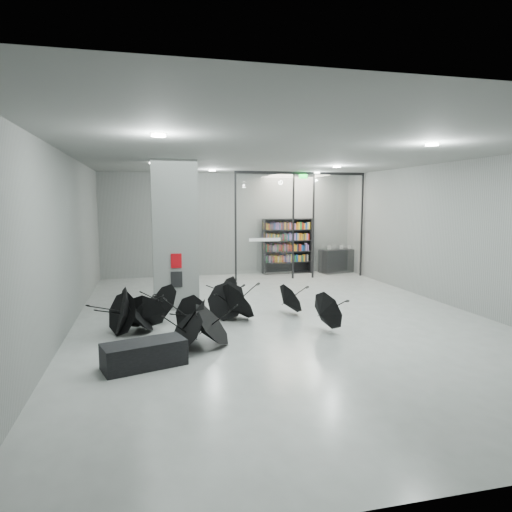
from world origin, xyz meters
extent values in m
plane|color=gray|center=(0.00, 0.00, 0.00)|extent=(14.00, 14.00, 0.00)
cube|color=slate|center=(0.00, 0.00, 4.00)|extent=(10.00, 14.00, 0.02)
cube|color=slate|center=(0.00, 7.00, 2.00)|extent=(10.00, 0.02, 4.00)
cube|color=slate|center=(0.00, -7.00, 2.00)|extent=(10.00, 0.02, 4.00)
cube|color=slate|center=(-5.00, 0.00, 2.00)|extent=(0.02, 14.00, 4.00)
cube|color=slate|center=(5.00, 0.00, 2.00)|extent=(0.02, 14.00, 4.00)
cube|color=slate|center=(-2.50, 2.00, 2.00)|extent=(1.20, 1.20, 4.00)
cube|color=#A50A07|center=(-2.50, 1.38, 1.35)|extent=(0.28, 0.04, 0.38)
cube|color=black|center=(-2.50, 1.38, 0.85)|extent=(0.30, 0.03, 0.42)
cube|color=#0CE533|center=(2.40, 5.30, 3.82)|extent=(0.30, 0.06, 0.15)
cube|color=silver|center=(1.00, 5.50, 2.00)|extent=(2.20, 0.02, 3.95)
cube|color=silver|center=(3.90, 5.50, 2.00)|extent=(2.00, 0.02, 3.95)
cube|color=black|center=(-0.10, 5.50, 2.00)|extent=(0.06, 0.06, 4.00)
cube|color=black|center=(2.10, 5.50, 2.00)|extent=(0.06, 0.06, 4.00)
cube|color=black|center=(2.90, 5.50, 2.00)|extent=(0.06, 0.06, 4.00)
cube|color=black|center=(4.90, 5.50, 2.00)|extent=(0.06, 0.06, 4.00)
cube|color=black|center=(2.40, 5.50, 3.95)|extent=(5.00, 0.08, 0.10)
cube|color=black|center=(-3.33, -2.65, 0.23)|extent=(1.54, 1.01, 0.46)
cube|color=black|center=(4.40, 6.48, 0.48)|extent=(1.71, 1.00, 0.96)
camera|label=1|loc=(-3.21, -10.58, 2.92)|focal=31.61mm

